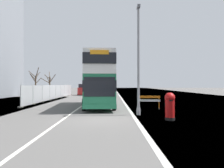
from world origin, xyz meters
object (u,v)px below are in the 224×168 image
red_pillar_postbox (169,105)px  car_receding_mid (82,90)px  roadworks_barrier (148,100)px  lamppost_foreground (138,63)px  double_decker_bus (98,80)px  car_oncoming_near (107,91)px

red_pillar_postbox → car_receding_mid: bearing=105.6°
roadworks_barrier → car_receding_mid: 28.32m
lamppost_foreground → roadworks_barrier: size_ratio=4.00×
double_decker_bus → roadworks_barrier: size_ratio=5.97×
roadworks_barrier → red_pillar_postbox: bearing=-88.1°
red_pillar_postbox → roadworks_barrier: red_pillar_postbox is taller
roadworks_barrier → car_oncoming_near: bearing=101.3°
lamppost_foreground → car_receding_mid: lamppost_foreground is taller
double_decker_bus → red_pillar_postbox: 10.18m
double_decker_bus → lamppost_foreground: 7.14m
red_pillar_postbox → car_oncoming_near: (-4.16, 26.29, 0.08)m
double_decker_bus → car_oncoming_near: size_ratio=2.89×
lamppost_foreground → roadworks_barrier: (1.38, 4.09, -2.90)m
double_decker_bus → car_oncoming_near: bearing=87.9°
car_oncoming_near → red_pillar_postbox: bearing=-81.0°
double_decker_bus → car_receding_mid: size_ratio=2.85×
red_pillar_postbox → double_decker_bus: bearing=118.5°
car_oncoming_near → car_receding_mid: (-5.16, 7.14, 0.06)m
lamppost_foreground → car_receding_mid: size_ratio=1.91×
car_oncoming_near → car_receding_mid: size_ratio=0.99×
lamppost_foreground → red_pillar_postbox: (1.61, -2.51, -2.74)m
lamppost_foreground → car_oncoming_near: bearing=96.1°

